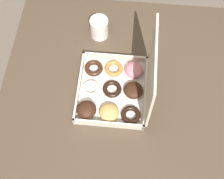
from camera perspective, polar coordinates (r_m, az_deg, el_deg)
The scene contains 4 objects.
ground_plane at distance 1.95m, azimuth 0.43°, elevation -11.48°, with size 8.00×8.00×0.00m, color #6B6054.
dining_table at distance 1.33m, azimuth 0.62°, elevation -4.10°, with size 1.03×0.93×0.77m.
donut_box at distance 1.19m, azimuth 1.55°, elevation 0.47°, with size 0.30×0.28×0.31m.
coffee_mug at distance 1.35m, azimuth -2.36°, elevation 11.27°, with size 0.08×0.08×0.09m.
Camera 1 is at (0.50, 0.03, 1.88)m, focal length 50.00 mm.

